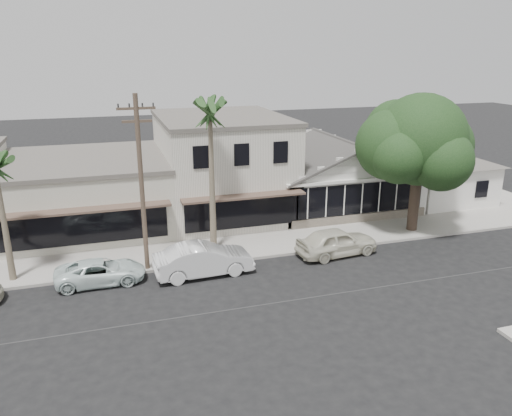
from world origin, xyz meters
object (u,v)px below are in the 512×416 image
object	(u,v)px
utility_pole	(141,181)
shade_tree	(417,142)
car_1	(204,260)
car_2	(100,272)
car_0	(337,242)

from	to	relation	value
utility_pole	shade_tree	xyz separation A→B (m)	(16.34, 1.30, 0.85)
car_1	car_2	distance (m)	5.03
car_2	shade_tree	bearing A→B (deg)	-83.73
utility_pole	car_1	bearing A→B (deg)	-25.67
car_0	utility_pole	bearing A→B (deg)	78.50
shade_tree	car_0	bearing A→B (deg)	-159.68
car_0	shade_tree	xyz separation A→B (m)	(6.10, 2.26, 4.85)
utility_pole	car_0	world-z (taller)	utility_pole
car_1	car_2	size ratio (longest dim) A/B	1.16
car_0	car_2	xyz separation A→B (m)	(-12.55, 0.20, -0.19)
car_1	car_2	bearing A→B (deg)	80.97
car_1	shade_tree	world-z (taller)	shade_tree
car_0	car_2	size ratio (longest dim) A/B	1.07
car_1	car_2	world-z (taller)	car_1
utility_pole	car_0	bearing A→B (deg)	-5.35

